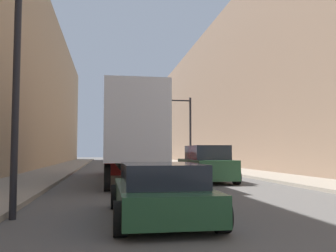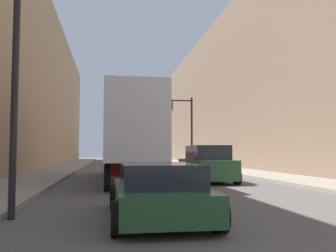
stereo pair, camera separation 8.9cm
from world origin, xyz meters
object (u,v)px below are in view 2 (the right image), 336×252
Objects in this scene: suv_car at (207,165)px; street_lamp at (17,23)px; sedan_car at (158,192)px; traffic_signal_gantry at (169,116)px; semi_truck at (128,135)px.

suv_car is 0.69× the size of street_lamp.
sedan_car is at bearing -7.97° from street_lamp.
street_lamp is at bearing -126.86° from suv_car.
traffic_signal_gantry reaches higher than sedan_car.
traffic_signal_gantry is (4.57, 14.65, 2.44)m from semi_truck.
semi_truck is 4.45m from suv_car.
sedan_car is 0.65× the size of street_lamp.
street_lamp is (-3.18, -11.04, 2.12)m from semi_truck.
suv_car is (3.76, 9.81, 0.25)m from sedan_car.
street_lamp reaches higher than semi_truck.
semi_truck is 11.64m from sedan_car.
traffic_signal_gantry reaches higher than semi_truck.
sedan_car is 26.87m from traffic_signal_gantry.
sedan_car is 0.94× the size of suv_car.
sedan_car is 0.57× the size of traffic_signal_gantry.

